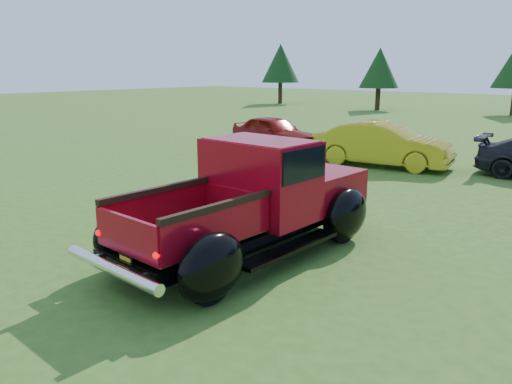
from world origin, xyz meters
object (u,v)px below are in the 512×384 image
(show_car_red, at_px, (274,132))
(show_car_yellow, at_px, (383,144))
(tree_far_west, at_px, (280,63))
(pickup_truck, at_px, (260,198))
(tree_west, at_px, (379,68))

(show_car_red, height_order, show_car_yellow, show_car_yellow)
(tree_far_west, distance_m, show_car_red, 26.21)
(tree_far_west, relative_size, show_car_yellow, 1.20)
(tree_far_west, bearing_deg, show_car_yellow, -46.62)
(show_car_red, bearing_deg, tree_far_west, 43.88)
(pickup_truck, distance_m, show_car_red, 11.19)
(pickup_truck, height_order, show_car_yellow, pickup_truck)
(pickup_truck, bearing_deg, tree_west, 114.82)
(tree_far_west, height_order, tree_west, tree_far_west)
(pickup_truck, height_order, show_car_red, pickup_truck)
(tree_west, distance_m, show_car_yellow, 23.16)
(tree_west, height_order, pickup_truck, tree_west)
(pickup_truck, relative_size, show_car_red, 1.39)
(pickup_truck, bearing_deg, show_car_yellow, 104.00)
(tree_west, distance_m, show_car_red, 20.83)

